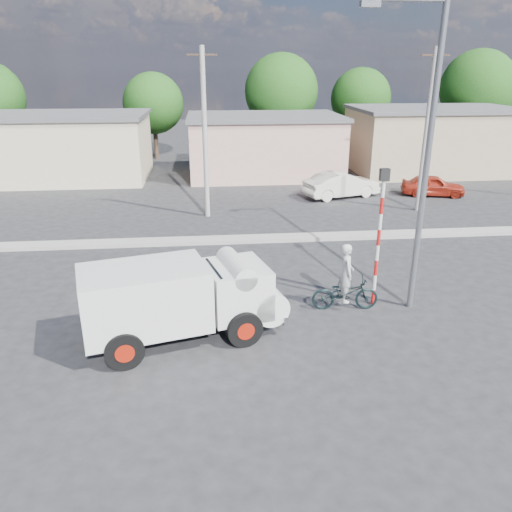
{
  "coord_description": "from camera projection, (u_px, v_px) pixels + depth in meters",
  "views": [
    {
      "loc": [
        -1.93,
        -12.45,
        7.17
      ],
      "look_at": [
        -0.44,
        2.75,
        1.3
      ],
      "focal_mm": 35.0,
      "sensor_mm": 36.0,
      "label": 1
    }
  ],
  "objects": [
    {
      "name": "streetlight",
      "position": [
        423.0,
        149.0,
        14.03
      ],
      "size": [
        2.34,
        0.22,
        9.0
      ],
      "color": "slate",
      "rests_on": "ground"
    },
    {
      "name": "traffic_pole",
      "position": [
        380.0,
        227.0,
        15.07
      ],
      "size": [
        0.28,
        0.18,
        4.36
      ],
      "color": "red",
      "rests_on": "ground"
    },
    {
      "name": "truck",
      "position": [
        184.0,
        298.0,
        13.57
      ],
      "size": [
        5.75,
        3.26,
        2.24
      ],
      "rotation": [
        0.0,
        0.0,
        0.25
      ],
      "color": "black",
      "rests_on": "ground"
    },
    {
      "name": "cyclist",
      "position": [
        346.0,
        282.0,
        15.33
      ],
      "size": [
        0.49,
        0.71,
        1.86
      ],
      "primitive_type": "imported",
      "rotation": [
        0.0,
        0.0,
        1.5
      ],
      "color": "silver",
      "rests_on": "ground"
    },
    {
      "name": "car_red",
      "position": [
        433.0,
        185.0,
        29.01
      ],
      "size": [
        3.8,
        2.27,
        1.21
      ],
      "primitive_type": "imported",
      "rotation": [
        0.0,
        0.0,
        1.32
      ],
      "color": "maroon",
      "rests_on": "ground"
    },
    {
      "name": "building_row",
      "position": [
        251.0,
        144.0,
        34.09
      ],
      "size": [
        37.8,
        7.3,
        4.44
      ],
      "color": "beige",
      "rests_on": "ground"
    },
    {
      "name": "tree_row",
      "position": [
        277.0,
        94.0,
        39.3
      ],
      "size": [
        43.62,
        7.43,
        8.42
      ],
      "color": "#38281E",
      "rests_on": "ground"
    },
    {
      "name": "utility_poles",
      "position": [
        313.0,
        133.0,
        24.3
      ],
      "size": [
        35.4,
        0.24,
        8.0
      ],
      "color": "#99968E",
      "rests_on": "ground"
    },
    {
      "name": "bicycle",
      "position": [
        345.0,
        293.0,
        15.47
      ],
      "size": [
        2.1,
        0.85,
        1.08
      ],
      "primitive_type": "imported",
      "rotation": [
        0.0,
        0.0,
        1.5
      ],
      "color": "black",
      "rests_on": "ground"
    },
    {
      "name": "median",
      "position": [
        254.0,
        239.0,
        21.72
      ],
      "size": [
        40.0,
        0.8,
        0.16
      ],
      "primitive_type": "cube",
      "color": "#99968E",
      "rests_on": "ground"
    },
    {
      "name": "ground_plane",
      "position": [
        281.0,
        332.0,
        14.32
      ],
      "size": [
        120.0,
        120.0,
        0.0
      ],
      "primitive_type": "plane",
      "color": "#262628",
      "rests_on": "ground"
    },
    {
      "name": "car_cream",
      "position": [
        341.0,
        185.0,
        28.64
      ],
      "size": [
        4.64,
        2.75,
        1.45
      ],
      "primitive_type": "imported",
      "rotation": [
        0.0,
        0.0,
        1.87
      ],
      "color": "white",
      "rests_on": "ground"
    }
  ]
}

